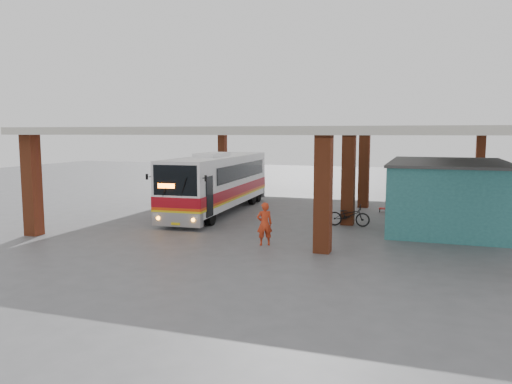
{
  "coord_description": "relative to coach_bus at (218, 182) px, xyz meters",
  "views": [
    {
      "loc": [
        6.64,
        -20.99,
        4.43
      ],
      "look_at": [
        -0.66,
        0.0,
        1.78
      ],
      "focal_mm": 35.0,
      "sensor_mm": 36.0,
      "label": 1
    }
  ],
  "objects": [
    {
      "name": "brick_columns",
      "position": [
        5.89,
        0.51,
        0.51
      ],
      "size": [
        20.1,
        21.6,
        4.35
      ],
      "color": "brown",
      "rests_on": "ground"
    },
    {
      "name": "canopy_roof",
      "position": [
        4.96,
        2.01,
        2.83
      ],
      "size": [
        21.0,
        23.0,
        0.3
      ],
      "primitive_type": "cube",
      "color": "beige",
      "rests_on": "brick_columns"
    },
    {
      "name": "red_chair",
      "position": [
        8.83,
        2.94,
        -1.33
      ],
      "size": [
        0.39,
        0.39,
        0.74
      ],
      "rotation": [
        0.0,
        0.0,
        0.01
      ],
      "color": "red",
      "rests_on": "ground"
    },
    {
      "name": "ground",
      "position": [
        4.46,
        -4.49,
        -1.67
      ],
      "size": [
        90.0,
        90.0,
        0.0
      ],
      "primitive_type": "plane",
      "color": "#515154",
      "rests_on": "ground"
    },
    {
      "name": "shop_building",
      "position": [
        11.96,
        -0.49,
        -0.1
      ],
      "size": [
        5.2,
        8.2,
        3.11
      ],
      "color": "#2D6E71",
      "rests_on": "ground"
    },
    {
      "name": "motorcycle",
      "position": [
        7.58,
        -1.91,
        -1.15
      ],
      "size": [
        2.02,
        0.81,
        1.04
      ],
      "primitive_type": "imported",
      "rotation": [
        0.0,
        0.0,
        1.63
      ],
      "color": "black",
      "rests_on": "ground"
    },
    {
      "name": "coach_bus",
      "position": [
        0.0,
        0.0,
        0.0
      ],
      "size": [
        3.14,
        11.65,
        3.36
      ],
      "rotation": [
        0.0,
        0.0,
        0.06
      ],
      "color": "white",
      "rests_on": "ground"
    },
    {
      "name": "pedestrian",
      "position": [
        5.06,
        -7.08,
        -0.81
      ],
      "size": [
        0.75,
        0.66,
        1.71
      ],
      "primitive_type": "imported",
      "rotation": [
        0.0,
        0.0,
        3.65
      ],
      "color": "red",
      "rests_on": "ground"
    }
  ]
}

